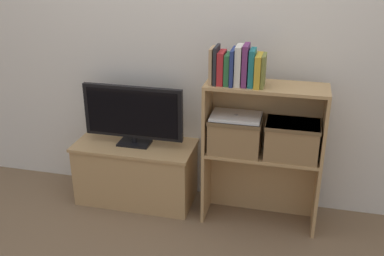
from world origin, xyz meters
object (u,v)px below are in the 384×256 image
(book_ivory, at_px, (239,65))
(storage_basket_right, at_px, (292,139))
(book_olive, at_px, (264,71))
(laptop, at_px, (236,116))
(book_mustard, at_px, (258,70))
(book_tan, at_px, (212,65))
(book_charcoal, at_px, (216,65))
(book_crimson, at_px, (222,68))
(book_navy, at_px, (233,67))
(storage_basket_left, at_px, (235,133))
(tv, at_px, (133,114))
(book_plum, at_px, (246,65))
(book_teal, at_px, (252,68))
(book_forest, at_px, (228,69))
(tv_stand, at_px, (136,172))

(book_ivory, height_order, storage_basket_right, book_ivory)
(book_olive, bearing_deg, laptop, 174.53)
(book_mustard, distance_m, storage_basket_right, 0.48)
(book_tan, relative_size, book_charcoal, 0.96)
(book_crimson, xyz_separation_m, book_ivory, (0.10, 0.00, 0.02))
(book_tan, relative_size, book_navy, 1.00)
(storage_basket_left, xyz_separation_m, laptop, (-0.00, 0.00, 0.11))
(tv, distance_m, book_charcoal, 0.71)
(book_plum, bearing_deg, book_teal, 0.00)
(book_navy, xyz_separation_m, laptop, (0.03, 0.01, -0.32))
(book_forest, bearing_deg, storage_basket_left, 13.95)
(book_ivory, relative_size, storage_basket_right, 0.72)
(book_plum, bearing_deg, book_crimson, 180.00)
(tv_stand, distance_m, book_plum, 1.15)
(storage_basket_left, bearing_deg, book_charcoal, -173.52)
(book_mustard, bearing_deg, book_tan, 180.00)
(storage_basket_left, distance_m, storage_basket_right, 0.35)
(book_ivory, bearing_deg, book_navy, 180.00)
(book_forest, distance_m, book_plum, 0.11)
(book_plum, bearing_deg, book_tan, 180.00)
(laptop, bearing_deg, book_teal, -9.80)
(tv_stand, xyz_separation_m, tv, (-0.00, -0.00, 0.45))
(book_tan, height_order, book_navy, same)
(tv_stand, xyz_separation_m, book_crimson, (0.61, -0.08, 0.83))
(book_crimson, xyz_separation_m, laptop, (0.10, 0.01, -0.31))
(book_tan, height_order, book_forest, book_tan)
(book_plum, height_order, book_teal, book_plum)
(book_ivory, xyz_separation_m, book_mustard, (0.12, 0.00, -0.02))
(tv_stand, distance_m, book_forest, 1.06)
(book_mustard, xyz_separation_m, book_olive, (0.03, 0.00, 0.00))
(book_forest, relative_size, book_mustard, 0.97)
(book_tan, height_order, storage_basket_left, book_tan)
(book_navy, xyz_separation_m, book_teal, (0.11, 0.00, 0.00))
(book_charcoal, height_order, book_olive, book_charcoal)
(tv, relative_size, book_tan, 3.20)
(book_ivory, distance_m, book_plum, 0.04)
(tv_stand, bearing_deg, book_mustard, -5.75)
(book_navy, relative_size, laptop, 0.70)
(tv, height_order, book_charcoal, book_charcoal)
(tv, bearing_deg, book_charcoal, -8.05)
(tv, distance_m, book_teal, 0.89)
(book_tan, distance_m, book_olive, 0.31)
(book_charcoal, relative_size, book_plum, 0.93)
(book_charcoal, bearing_deg, book_teal, -0.00)
(book_forest, relative_size, book_olive, 0.96)
(tv_stand, relative_size, storage_basket_left, 2.54)
(book_tan, relative_size, book_forest, 1.18)
(book_olive, bearing_deg, book_forest, 180.00)
(storage_basket_right, distance_m, laptop, 0.37)
(book_teal, bearing_deg, book_tan, 180.00)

